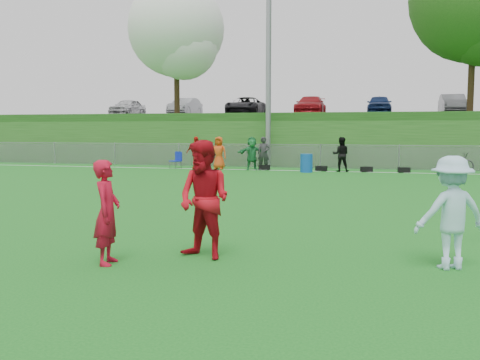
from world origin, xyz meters
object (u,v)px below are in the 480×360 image
(player_red_left, at_px, (107,212))
(bicycle, at_px, (455,163))
(player_blue, at_px, (451,213))
(recycling_bin, at_px, (306,163))
(player_red_center, at_px, (204,200))

(player_red_left, distance_m, bicycle, 21.33)
(player_blue, distance_m, recycling_bin, 17.82)
(player_red_left, distance_m, player_red_center, 1.54)
(player_red_center, xyz_separation_m, recycling_bin, (-0.58, 17.58, -0.52))
(player_red_center, distance_m, recycling_bin, 17.59)
(player_red_left, xyz_separation_m, player_blue, (5.14, 1.02, 0.04))
(recycling_bin, bearing_deg, bicycle, 12.90)
(player_red_left, height_order, player_red_center, player_red_center)
(player_red_left, distance_m, player_blue, 5.24)
(player_red_left, relative_size, recycling_bin, 1.84)
(player_red_center, xyz_separation_m, player_blue, (3.79, 0.30, -0.11))
(player_red_left, height_order, recycling_bin, player_red_left)
(player_red_left, relative_size, bicycle, 0.90)
(player_blue, xyz_separation_m, recycling_bin, (-4.36, 17.27, -0.41))
(recycling_bin, bearing_deg, player_red_left, -92.43)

